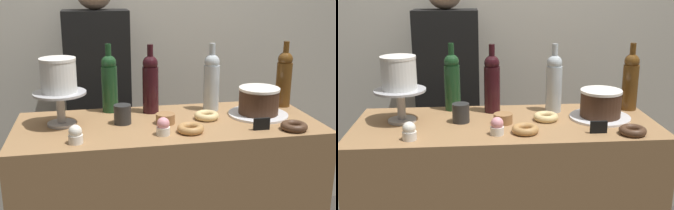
{
  "view_description": "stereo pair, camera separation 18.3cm",
  "coord_description": "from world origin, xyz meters",
  "views": [
    {
      "loc": [
        -0.33,
        -1.73,
        1.53
      ],
      "look_at": [
        0.0,
        0.0,
        1.02
      ],
      "focal_mm": 44.56,
      "sensor_mm": 36.0,
      "label": 1
    },
    {
      "loc": [
        -0.15,
        -1.75,
        1.53
      ],
      "look_at": [
        0.0,
        0.0,
        1.02
      ],
      "focal_mm": 44.56,
      "sensor_mm": 36.0,
      "label": 2
    }
  ],
  "objects": [
    {
      "name": "back_wall",
      "position": [
        0.0,
        0.85,
        1.3
      ],
      "size": [
        6.0,
        0.05,
        2.6
      ],
      "color": "beige",
      "rests_on": "ground_plane"
    },
    {
      "name": "chocolate_round_cake",
      "position": [
        0.43,
        0.02,
        1.02
      ],
      "size": [
        0.19,
        0.19,
        0.12
      ],
      "color": "#3D2619",
      "rests_on": "silver_serving_platter"
    },
    {
      "name": "cupcake_strawberry",
      "position": [
        -0.05,
        -0.15,
        0.98
      ],
      "size": [
        0.06,
        0.06,
        0.07
      ],
      "color": "white",
      "rests_on": "display_counter"
    },
    {
      "name": "donut_glazed",
      "position": [
        0.18,
        0.01,
        0.96
      ],
      "size": [
        0.11,
        0.11,
        0.03
      ],
      "color": "#E0C17F",
      "rests_on": "display_counter"
    },
    {
      "name": "wine_bottle_dark_red",
      "position": [
        -0.05,
        0.17,
        1.09
      ],
      "size": [
        0.08,
        0.08,
        0.33
      ],
      "color": "black",
      "rests_on": "display_counter"
    },
    {
      "name": "wine_bottle_clear",
      "position": [
        0.24,
        0.15,
        1.09
      ],
      "size": [
        0.08,
        0.08,
        0.33
      ],
      "color": "#B2BCC1",
      "rests_on": "display_counter"
    },
    {
      "name": "wine_bottle_green",
      "position": [
        -0.24,
        0.22,
        1.09
      ],
      "size": [
        0.08,
        0.08,
        0.33
      ],
      "color": "#193D1E",
      "rests_on": "display_counter"
    },
    {
      "name": "cookie_stack",
      "position": [
        -0.01,
        -0.01,
        0.97
      ],
      "size": [
        0.08,
        0.08,
        0.04
      ],
      "color": "olive",
      "rests_on": "display_counter"
    },
    {
      "name": "silver_serving_platter",
      "position": [
        0.43,
        0.02,
        0.95
      ],
      "size": [
        0.28,
        0.28,
        0.01
      ],
      "color": "white",
      "rests_on": "display_counter"
    },
    {
      "name": "donut_maple",
      "position": [
        0.07,
        -0.15,
        0.96
      ],
      "size": [
        0.11,
        0.11,
        0.03
      ],
      "color": "#B27F47",
      "rests_on": "display_counter"
    },
    {
      "name": "price_sign_chalkboard",
      "position": [
        0.37,
        -0.17,
        0.97
      ],
      "size": [
        0.07,
        0.01,
        0.05
      ],
      "color": "black",
      "rests_on": "display_counter"
    },
    {
      "name": "barista_figure",
      "position": [
        -0.29,
        0.64,
        0.84
      ],
      "size": [
        0.36,
        0.22,
        1.6
      ],
      "color": "black",
      "rests_on": "ground_plane"
    },
    {
      "name": "donut_chocolate",
      "position": [
        0.5,
        -0.2,
        0.96
      ],
      "size": [
        0.11,
        0.11,
        0.03
      ],
      "color": "#472D1E",
      "rests_on": "display_counter"
    },
    {
      "name": "white_layer_cake",
      "position": [
        -0.46,
        0.05,
        1.17
      ],
      "size": [
        0.15,
        0.15,
        0.15
      ],
      "color": "white",
      "rests_on": "cake_stand_pedestal"
    },
    {
      "name": "cake_stand_pedestal",
      "position": [
        -0.46,
        0.05,
        1.04
      ],
      "size": [
        0.23,
        0.23,
        0.15
      ],
      "color": "#B2B2B7",
      "rests_on": "display_counter"
    },
    {
      "name": "cupcake_vanilla",
      "position": [
        -0.4,
        -0.18,
        0.98
      ],
      "size": [
        0.06,
        0.06,
        0.07
      ],
      "color": "white",
      "rests_on": "display_counter"
    },
    {
      "name": "wine_bottle_amber",
      "position": [
        0.62,
        0.15,
        1.09
      ],
      "size": [
        0.08,
        0.08,
        0.33
      ],
      "color": "#5B3814",
      "rests_on": "display_counter"
    },
    {
      "name": "coffee_cup_ceramic",
      "position": [
        -0.2,
        0.02,
        0.99
      ],
      "size": [
        0.08,
        0.08,
        0.09
      ],
      "color": "#282828",
      "rests_on": "display_counter"
    }
  ]
}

